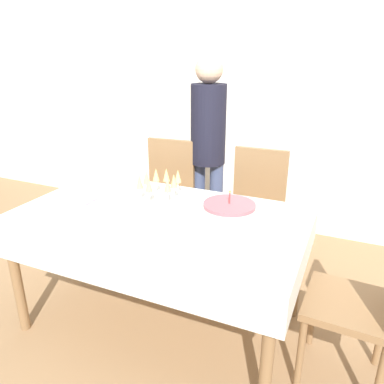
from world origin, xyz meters
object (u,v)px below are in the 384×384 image
at_px(birthday_cake, 229,214).
at_px(plate_stack_main, 130,220).
at_px(champagne_tray, 160,187).
at_px(person_standing, 208,140).
at_px(dining_chair_right_end, 370,296).
at_px(dining_chair_far_left, 167,194).
at_px(dining_chair_far_right, 255,209).

bearing_deg(birthday_cake, plate_stack_main, -155.94).
xyz_separation_m(champagne_tray, person_standing, (0.00, 0.81, 0.14)).
relative_size(dining_chair_right_end, champagne_tray, 2.74).
bearing_deg(champagne_tray, plate_stack_main, -86.11).
bearing_deg(dining_chair_far_left, dining_chair_right_end, -27.85).
distance_m(dining_chair_far_left, dining_chair_right_end, 1.73).
height_order(dining_chair_far_left, dining_chair_right_end, same).
distance_m(dining_chair_far_left, champagne_tray, 0.72).
relative_size(dining_chair_right_end, birthday_cake, 3.47).
xyz_separation_m(dining_chair_far_left, birthday_cake, (0.79, -0.77, 0.28)).
height_order(champagne_tray, plate_stack_main, champagne_tray).
xyz_separation_m(dining_chair_far_right, dining_chair_right_end, (0.79, -0.81, 0.00)).
height_order(dining_chair_right_end, birthday_cake, dining_chair_right_end).
distance_m(dining_chair_far_left, dining_chair_far_right, 0.74).
bearing_deg(dining_chair_right_end, dining_chair_far_right, 134.22).
bearing_deg(plate_stack_main, person_standing, 91.26).
xyz_separation_m(dining_chair_far_left, person_standing, (0.27, 0.21, 0.44)).
distance_m(dining_chair_right_end, champagne_tray, 1.31).
height_order(dining_chair_far_right, birthday_cake, dining_chair_far_right).
bearing_deg(dining_chair_right_end, person_standing, 140.90).
bearing_deg(champagne_tray, dining_chair_far_left, 114.62).
height_order(dining_chair_far_left, birthday_cake, dining_chair_far_left).
bearing_deg(dining_chair_far_right, champagne_tray, -128.12).
bearing_deg(person_standing, dining_chair_right_end, -39.10).
relative_size(champagne_tray, person_standing, 0.22).
xyz_separation_m(dining_chair_far_right, plate_stack_main, (-0.44, -0.99, 0.25)).
xyz_separation_m(dining_chair_far_left, dining_chair_far_right, (0.74, 0.00, 0.00)).
relative_size(dining_chair_far_right, champagne_tray, 2.74).
relative_size(dining_chair_far_right, person_standing, 0.60).
relative_size(dining_chair_far_right, birthday_cake, 3.47).
bearing_deg(dining_chair_far_right, dining_chair_far_left, -179.99).
distance_m(dining_chair_far_left, plate_stack_main, 1.07).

